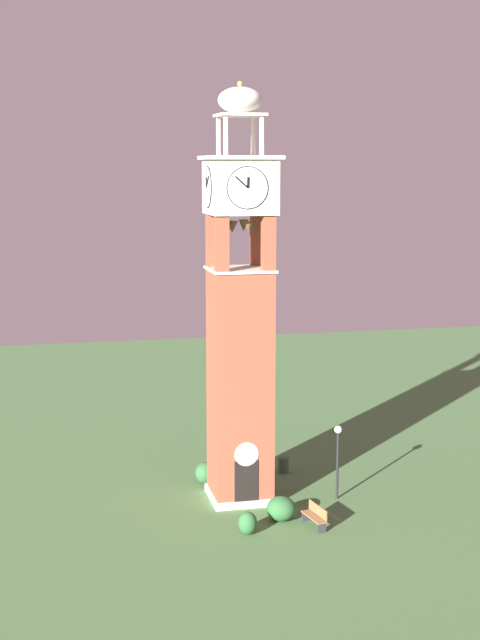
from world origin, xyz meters
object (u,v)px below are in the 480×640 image
(park_bench, at_px, (315,516))
(trash_bin, at_px, (284,465))
(lamp_post, at_px, (338,448))
(clock_tower, at_px, (240,330))

(park_bench, bearing_deg, trash_bin, 85.64)
(park_bench, xyz_separation_m, lamp_post, (2.01, 3.02, 1.98))
(clock_tower, xyz_separation_m, park_bench, (2.41, -4.06, -7.51))
(clock_tower, xyz_separation_m, trash_bin, (2.95, 3.08, -7.59))
(clock_tower, bearing_deg, lamp_post, -13.23)
(park_bench, height_order, trash_bin, park_bench)
(clock_tower, relative_size, park_bench, 11.48)
(park_bench, relative_size, trash_bin, 2.07)
(trash_bin, bearing_deg, clock_tower, -133.81)
(clock_tower, relative_size, lamp_post, 5.41)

